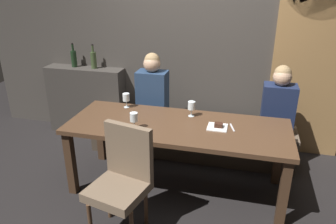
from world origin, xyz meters
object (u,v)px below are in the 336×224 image
object	(u,v)px
wine_bottle_pale_label	(94,60)
dessert_plate	(218,126)
chair_near_side	(123,176)
banquette_bench	(189,139)
wine_glass_near_right	(192,106)
wine_glass_center_back	(134,118)
wine_glass_far_left	(126,98)
fork_on_table	(232,127)
wine_bottle_dark_red	(74,58)
dining_table	(177,132)
diner_redhead	(152,89)
diner_bearded	(279,101)

from	to	relation	value
wine_bottle_pale_label	dessert_plate	bearing A→B (deg)	-29.68
chair_near_side	wine_bottle_pale_label	bearing A→B (deg)	121.62
banquette_bench	wine_glass_near_right	bearing A→B (deg)	-78.55
banquette_bench	wine_glass_center_back	bearing A→B (deg)	-113.43
wine_glass_far_left	dessert_plate	size ratio (longest dim) A/B	0.86
dessert_plate	fork_on_table	size ratio (longest dim) A/B	1.12
wine_glass_far_left	wine_glass_center_back	xyz separation A→B (m)	(0.27, -0.50, -0.00)
wine_glass_near_right	dessert_plate	world-z (taller)	wine_glass_near_right
banquette_bench	wine_glass_center_back	distance (m)	1.16
chair_near_side	fork_on_table	world-z (taller)	chair_near_side
wine_bottle_dark_red	banquette_bench	bearing A→B (deg)	-11.78
dining_table	wine_glass_far_left	size ratio (longest dim) A/B	13.41
diner_redhead	dessert_plate	distance (m)	1.09
diner_bearded	wine_glass_far_left	world-z (taller)	diner_bearded
wine_bottle_pale_label	wine_glass_near_right	size ratio (longest dim) A/B	1.99
wine_bottle_pale_label	fork_on_table	world-z (taller)	wine_bottle_pale_label
diner_redhead	dessert_plate	xyz separation A→B (m)	(0.86, -0.66, -0.09)
wine_bottle_pale_label	wine_glass_center_back	distance (m)	1.61
diner_redhead	wine_bottle_dark_red	world-z (taller)	diner_redhead
dining_table	wine_glass_center_back	world-z (taller)	wine_glass_center_back
chair_near_side	wine_bottle_dark_red	world-z (taller)	wine_bottle_dark_red
dining_table	chair_near_side	size ratio (longest dim) A/B	2.24
dining_table	banquette_bench	distance (m)	0.82
wine_glass_center_back	wine_glass_near_right	world-z (taller)	same
dining_table	dessert_plate	bearing A→B (deg)	3.59
wine_bottle_pale_label	wine_glass_near_right	xyz separation A→B (m)	(1.49, -0.81, -0.22)
banquette_bench	diner_bearded	world-z (taller)	diner_bearded
wine_glass_center_back	diner_redhead	bearing A→B (deg)	95.27
wine_glass_far_left	fork_on_table	bearing A→B (deg)	-11.84
wine_glass_near_right	diner_redhead	bearing A→B (deg)	141.45
wine_glass_far_left	dining_table	bearing A→B (deg)	-25.09
wine_glass_far_left	wine_bottle_pale_label	bearing A→B (deg)	135.05
wine_bottle_dark_red	wine_glass_near_right	size ratio (longest dim) A/B	1.99
dining_table	wine_glass_far_left	world-z (taller)	wine_glass_far_left
wine_glass_near_right	wine_bottle_dark_red	bearing A→B (deg)	155.55
wine_bottle_dark_red	dessert_plate	bearing A→B (deg)	-26.21
chair_near_side	wine_bottle_pale_label	xyz separation A→B (m)	(-1.09, 1.77, 0.51)
chair_near_side	wine_bottle_pale_label	size ratio (longest dim) A/B	3.01
diner_bearded	wine_bottle_dark_red	bearing A→B (deg)	173.10
banquette_bench	wine_glass_center_back	world-z (taller)	wine_glass_center_back
dining_table	wine_glass_near_right	xyz separation A→B (m)	(0.09, 0.24, 0.20)
chair_near_side	wine_glass_far_left	bearing A→B (deg)	108.75
chair_near_side	wine_bottle_pale_label	distance (m)	2.14
wine_bottle_dark_red	diner_bearded	bearing A→B (deg)	-6.90
wine_glass_center_back	fork_on_table	bearing A→B (deg)	15.28
wine_bottle_dark_red	wine_glass_near_right	distance (m)	1.98
diner_redhead	diner_bearded	world-z (taller)	diner_redhead
dining_table	wine_bottle_dark_red	distance (m)	2.04
dining_table	chair_near_side	xyz separation A→B (m)	(-0.31, -0.72, -0.09)
fork_on_table	wine_glass_center_back	bearing A→B (deg)	179.11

